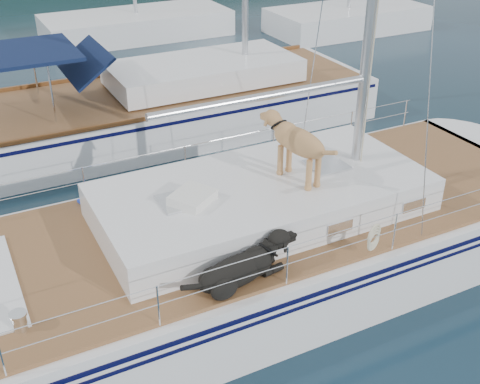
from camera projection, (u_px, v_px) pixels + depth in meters
ground at (219, 288)px, 9.94m from camera, size 120.00×120.00×0.00m
main_sailboat at (224, 253)px, 9.65m from camera, size 12.00×3.80×14.01m
neighbor_sailboat at (166, 108)px, 15.40m from camera, size 11.00×3.50×13.30m
bg_boat_center at (137, 25)px, 23.77m from camera, size 7.20×3.00×11.65m
bg_boat_east at (347, 19)px, 24.62m from camera, size 6.40×3.00×11.65m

